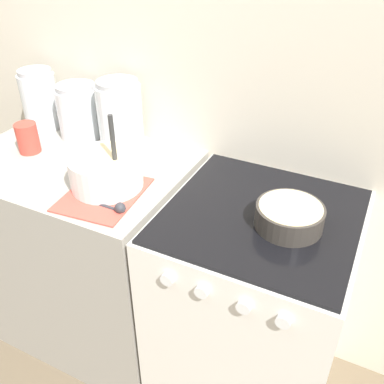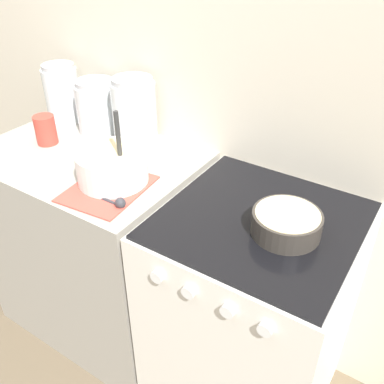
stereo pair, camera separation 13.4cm
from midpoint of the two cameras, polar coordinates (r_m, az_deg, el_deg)
The scene contains 11 objects.
wall_back at distance 1.59m, azimuth 7.12°, elevation 15.27°, with size 4.71×0.05×2.40m.
countertop_cabinet at distance 1.94m, azimuth -10.36°, elevation -6.87°, with size 0.85×0.61×0.90m.
stove at distance 1.65m, azimuth 10.15°, elevation -16.15°, with size 0.61×0.62×0.90m.
mixing_bowl at distance 1.47m, azimuth -8.06°, elevation 3.53°, with size 0.24×0.24×0.27m.
baking_pan at distance 1.28m, azimuth 15.46°, elevation -4.08°, with size 0.20×0.20×0.07m.
storage_jar_left at distance 1.98m, azimuth -14.96°, elevation 12.11°, with size 0.15×0.15×0.25m.
storage_jar_middle at distance 1.85m, azimuth -10.46°, elevation 10.69°, with size 0.17×0.17×0.22m.
storage_jar_right at distance 1.71m, azimuth -5.41°, elevation 10.03°, with size 0.17×0.17×0.27m.
tin_can at distance 1.80m, azimuth -16.93°, elevation 7.88°, with size 0.08×0.08×0.12m.
recipe_page at distance 1.46m, azimuth -8.56°, elevation 0.37°, with size 0.26×0.31×0.01m.
measuring_spoon at distance 1.37m, azimuth -7.16°, elevation -1.49°, with size 0.12×0.04×0.04m.
Camera 2 is at (0.72, -0.69, 1.69)m, focal length 40.00 mm.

